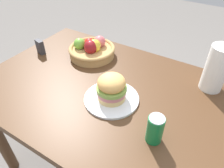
% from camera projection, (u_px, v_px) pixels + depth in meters
% --- Properties ---
extents(ground_plane, '(8.00, 8.00, 0.00)m').
position_uv_depth(ground_plane, '(112.00, 167.00, 1.56)').
color(ground_plane, slate).
extents(dining_table, '(1.40, 0.90, 0.75)m').
position_uv_depth(dining_table, '(111.00, 104.00, 1.15)').
color(dining_table, '#4C301C').
rests_on(dining_table, ground_plane).
extents(plate, '(0.27, 0.27, 0.01)m').
position_uv_depth(plate, '(112.00, 99.00, 1.03)').
color(plate, white).
rests_on(plate, dining_table).
extents(sandwich, '(0.14, 0.14, 0.13)m').
position_uv_depth(sandwich, '(112.00, 87.00, 0.98)').
color(sandwich, '#E5BC75').
rests_on(sandwich, plate).
extents(soda_can, '(0.07, 0.07, 0.13)m').
position_uv_depth(soda_can, '(155.00, 129.00, 0.81)').
color(soda_can, '#147238').
rests_on(soda_can, dining_table).
extents(fruit_basket, '(0.29, 0.29, 0.12)m').
position_uv_depth(fruit_basket, '(92.00, 49.00, 1.32)').
color(fruit_basket, tan).
rests_on(fruit_basket, dining_table).
extents(paper_towel_roll, '(0.11, 0.11, 0.24)m').
position_uv_depth(paper_towel_roll, '(216.00, 69.00, 1.03)').
color(paper_towel_roll, white).
rests_on(paper_towel_roll, dining_table).
extents(napkin_holder, '(0.07, 0.04, 0.09)m').
position_uv_depth(napkin_holder, '(40.00, 47.00, 1.34)').
color(napkin_holder, '#333338').
rests_on(napkin_holder, dining_table).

